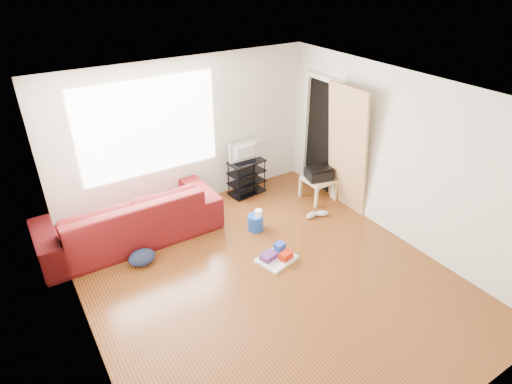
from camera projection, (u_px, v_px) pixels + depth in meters
room at (270, 194)px, 5.28m from camera, size 4.51×5.01×2.51m
sofa at (133, 238)px, 6.61m from camera, size 2.66×1.04×0.78m
tv_stand at (247, 177)px, 7.68m from camera, size 0.68×0.43×0.64m
tv at (246, 152)px, 7.44m from camera, size 0.60×0.08×0.35m
side_table at (318, 182)px, 7.51m from camera, size 0.49×0.49×0.40m
printer at (319, 173)px, 7.43m from camera, size 0.50×0.42×0.23m
bucket at (255, 229)px, 6.82m from camera, size 0.26×0.26×0.25m
toilet_paper at (259, 220)px, 6.72m from camera, size 0.12×0.12×0.11m
cleaning_tray at (277, 256)px, 6.12m from camera, size 0.61×0.53×0.19m
backpack at (143, 263)px, 6.07m from camera, size 0.42×0.35×0.21m
sneakers at (317, 214)px, 7.11m from camera, size 0.43×0.22×0.10m
door_panel at (341, 206)px, 7.45m from camera, size 0.27×0.85×2.12m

